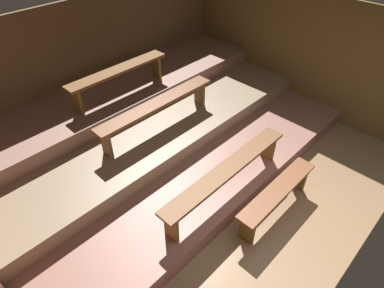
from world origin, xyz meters
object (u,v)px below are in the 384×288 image
(bench_middle_center, at_px, (157,107))
(bench_upper_center, at_px, (119,74))
(bench_floor_center, at_px, (277,194))
(bench_lower_center, at_px, (227,173))

(bench_middle_center, xyz_separation_m, bench_upper_center, (-0.03, 0.92, 0.25))
(bench_floor_center, relative_size, bench_lower_center, 0.67)
(bench_floor_center, xyz_separation_m, bench_lower_center, (-0.39, 0.59, 0.28))
(bench_floor_center, xyz_separation_m, bench_middle_center, (-0.23, 2.16, 0.53))
(bench_lower_center, bearing_deg, bench_middle_center, 84.24)
(bench_lower_center, xyz_separation_m, bench_middle_center, (0.16, 1.57, 0.26))
(bench_lower_center, relative_size, bench_upper_center, 1.23)
(bench_lower_center, height_order, bench_middle_center, bench_middle_center)
(bench_upper_center, bearing_deg, bench_lower_center, -93.00)
(bench_floor_center, xyz_separation_m, bench_upper_center, (-0.26, 3.09, 0.78))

